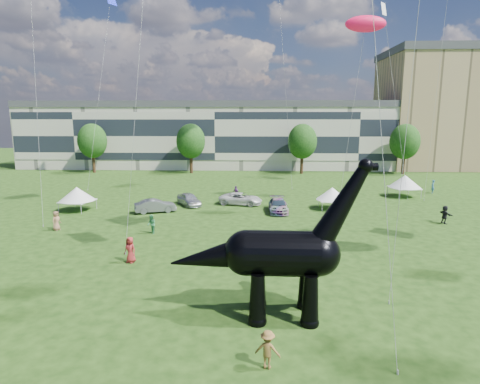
{
  "coord_description": "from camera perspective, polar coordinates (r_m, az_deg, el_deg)",
  "views": [
    {
      "loc": [
        -0.36,
        -19.12,
        10.1
      ],
      "look_at": [
        -1.39,
        8.0,
        5.0
      ],
      "focal_mm": 30.0,
      "sensor_mm": 36.0,
      "label": 1
    }
  ],
  "objects": [
    {
      "name": "car_silver",
      "position": [
        46.69,
        -7.27,
        -1.02
      ],
      "size": [
        3.67,
        4.54,
        1.45
      ],
      "primitive_type": "imported",
      "rotation": [
        0.0,
        0.0,
        0.54
      ],
      "color": "#B4B4B9",
      "rests_on": "ground"
    },
    {
      "name": "tree_far_right",
      "position": [
        76.88,
        22.42,
        7.01
      ],
      "size": [
        5.2,
        5.2,
        9.44
      ],
      "color": "#382314",
      "rests_on": "ground"
    },
    {
      "name": "gazebo_far",
      "position": [
        55.35,
        22.4,
        1.38
      ],
      "size": [
        4.6,
        4.6,
        2.79
      ],
      "rotation": [
        0.0,
        0.0,
        0.16
      ],
      "color": "white",
      "rests_on": "ground"
    },
    {
      "name": "terrace_row",
      "position": [
        81.58,
        -3.21,
        7.75
      ],
      "size": [
        78.0,
        11.0,
        12.0
      ],
      "primitive_type": "cube",
      "color": "beige",
      "rests_on": "ground"
    },
    {
      "name": "tree_mid_left",
      "position": [
        73.15,
        -7.03,
        7.58
      ],
      "size": [
        5.2,
        5.2,
        9.44
      ],
      "color": "#382314",
      "rests_on": "ground"
    },
    {
      "name": "tree_mid_right",
      "position": [
        72.7,
        8.87,
        7.51
      ],
      "size": [
        5.2,
        5.2,
        9.44
      ],
      "color": "#382314",
      "rests_on": "ground"
    },
    {
      "name": "gazebo_near",
      "position": [
        45.53,
        12.97,
        -0.26
      ],
      "size": [
        3.49,
        3.49,
        2.43
      ],
      "rotation": [
        0.0,
        0.0,
        0.0
      ],
      "color": "white",
      "rests_on": "ground"
    },
    {
      "name": "visitors",
      "position": [
        35.52,
        0.29,
        -4.41
      ],
      "size": [
        51.52,
        39.9,
        1.87
      ],
      "color": "navy",
      "rests_on": "ground"
    },
    {
      "name": "car_white",
      "position": [
        46.72,
        0.11,
        -0.97
      ],
      "size": [
        5.38,
        3.36,
        1.39
      ],
      "primitive_type": "imported",
      "rotation": [
        0.0,
        0.0,
        1.35
      ],
      "color": "silver",
      "rests_on": "ground"
    },
    {
      "name": "car_grey",
      "position": [
        43.88,
        -11.96,
        -1.94
      ],
      "size": [
        4.6,
        2.96,
        1.43
      ],
      "primitive_type": "imported",
      "rotation": [
        0.0,
        0.0,
        1.93
      ],
      "color": "slate",
      "rests_on": "ground"
    },
    {
      "name": "dinosaur_sculpture",
      "position": [
        20.52,
        4.94,
        -9.05
      ],
      "size": [
        10.33,
        2.88,
        8.47
      ],
      "rotation": [
        0.0,
        0.0,
        -0.02
      ],
      "color": "black",
      "rests_on": "ground"
    },
    {
      "name": "car_dark",
      "position": [
        43.32,
        5.45,
        -1.94
      ],
      "size": [
        2.03,
        4.85,
        1.4
      ],
      "primitive_type": "imported",
      "rotation": [
        0.0,
        0.0,
        0.01
      ],
      "color": "#595960",
      "rests_on": "ground"
    },
    {
      "name": "apartment_block",
      "position": [
        93.3,
        28.29,
        9.95
      ],
      "size": [
        28.0,
        18.0,
        22.0
      ],
      "primitive_type": "cube",
      "color": "tan",
      "rests_on": "ground"
    },
    {
      "name": "tree_far_left",
      "position": [
        78.07,
        -20.29,
        7.19
      ],
      "size": [
        5.2,
        5.2,
        9.44
      ],
      "color": "#382314",
      "rests_on": "ground"
    },
    {
      "name": "gazebo_left",
      "position": [
        46.96,
        -22.17,
        -0.29
      ],
      "size": [
        4.44,
        4.44,
        2.62
      ],
      "rotation": [
        0.0,
        0.0,
        -0.2
      ],
      "color": "silver",
      "rests_on": "ground"
    },
    {
      "name": "ground",
      "position": [
        21.62,
        3.02,
        -17.22
      ],
      "size": [
        220.0,
        220.0,
        0.0
      ],
      "primitive_type": "plane",
      "color": "#16330C",
      "rests_on": "ground"
    }
  ]
}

